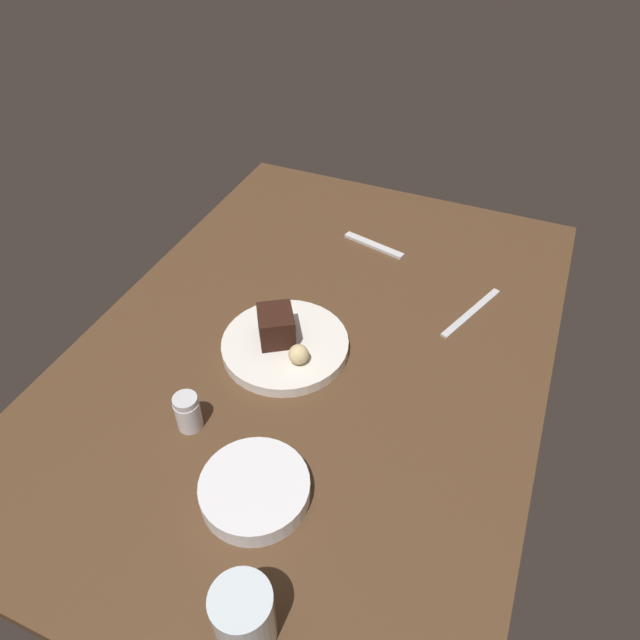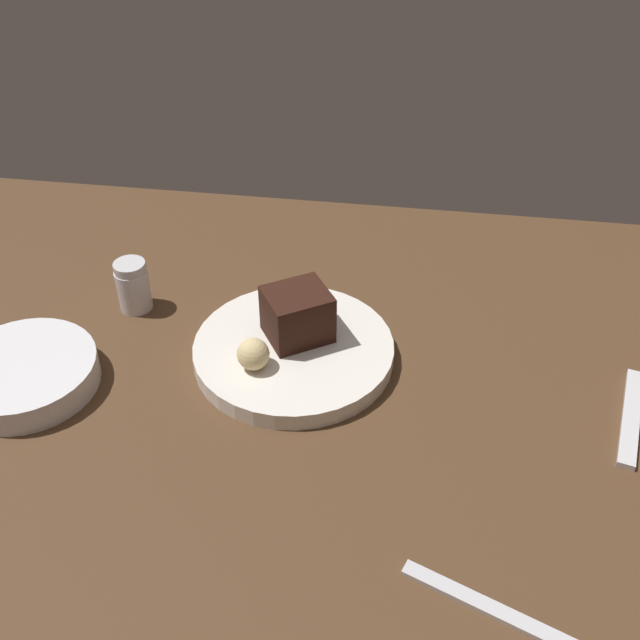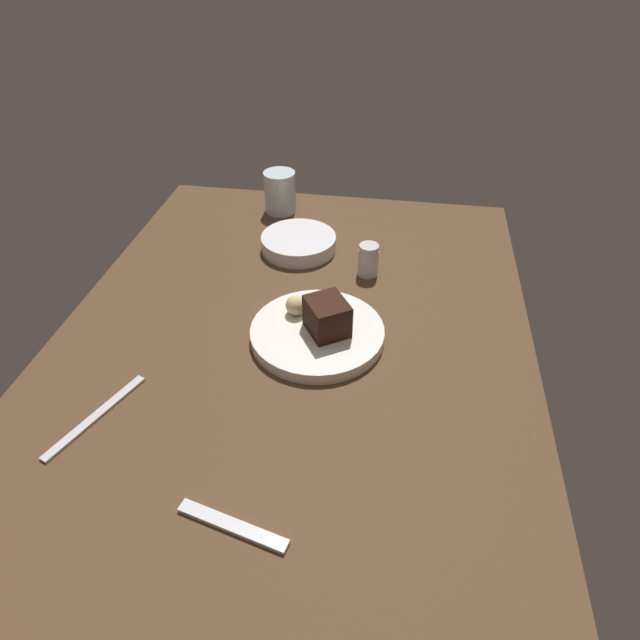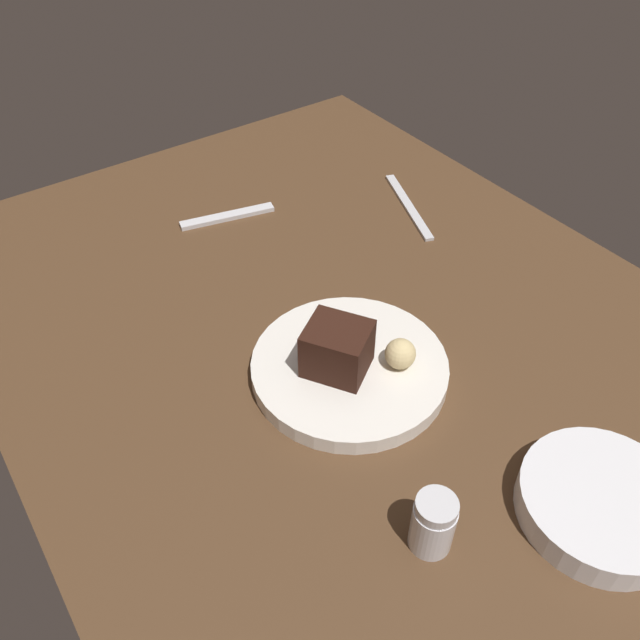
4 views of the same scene
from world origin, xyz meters
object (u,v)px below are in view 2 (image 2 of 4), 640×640
object	(u,v)px
bread_roll	(253,353)
side_bowl	(25,374)
dessert_plate	(294,351)
chocolate_cake_slice	(297,314)
butter_knife	(508,617)
dessert_spoon	(631,417)
salt_shaker	(133,286)

from	to	relation	value
bread_roll	side_bowl	xyz separation A→B (cm)	(25.35, 4.57, -2.37)
dessert_plate	chocolate_cake_slice	xyz separation A→B (cm)	(-0.21, -1.74, 4.14)
chocolate_cake_slice	side_bowl	xyz separation A→B (cm)	(29.27, 10.63, -3.60)
side_bowl	butter_knife	distance (cm)	56.51
dessert_plate	dessert_spoon	bearing A→B (deg)	173.11
dessert_spoon	chocolate_cake_slice	bearing A→B (deg)	94.03
dessert_plate	dessert_spoon	size ratio (longest dim) A/B	1.56
bread_roll	side_bowl	bearing A→B (deg)	10.21
chocolate_cake_slice	salt_shaker	size ratio (longest dim) A/B	1.05
chocolate_cake_slice	butter_knife	size ratio (longest dim) A/B	0.37
chocolate_cake_slice	bread_roll	size ratio (longest dim) A/B	1.94
side_bowl	chocolate_cake_slice	bearing A→B (deg)	-160.04
salt_shaker	chocolate_cake_slice	bearing A→B (deg)	166.85
dessert_plate	side_bowl	bearing A→B (deg)	17.02
dessert_plate	bread_roll	bearing A→B (deg)	49.42
dessert_plate	butter_knife	world-z (taller)	dessert_plate
salt_shaker	dessert_spoon	size ratio (longest dim) A/B	0.45
bread_roll	chocolate_cake_slice	bearing A→B (deg)	-122.86
bread_roll	dessert_spoon	distance (cm)	41.47
side_bowl	butter_knife	size ratio (longest dim) A/B	0.86
dessert_plate	chocolate_cake_slice	distance (cm)	4.49
chocolate_cake_slice	salt_shaker	distance (cm)	22.62
dessert_spoon	bread_roll	bearing A→B (deg)	103.27
dessert_plate	salt_shaker	world-z (taller)	salt_shaker
chocolate_cake_slice	bread_roll	distance (cm)	7.32
bread_roll	side_bowl	size ratio (longest dim) A/B	0.23
chocolate_cake_slice	salt_shaker	bearing A→B (deg)	-13.15
bread_roll	salt_shaker	distance (cm)	21.23
dessert_plate	dessert_spoon	world-z (taller)	dessert_plate
dessert_plate	side_bowl	distance (cm)	30.39
chocolate_cake_slice	salt_shaker	xyz separation A→B (cm)	(21.95, -5.13, -1.88)
butter_knife	bread_roll	bearing A→B (deg)	-21.91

